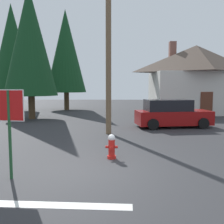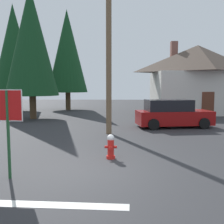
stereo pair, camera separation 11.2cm
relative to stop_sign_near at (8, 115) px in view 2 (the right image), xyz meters
name	(u,v)px [view 2 (the right image)]	position (x,y,z in m)	size (l,w,h in m)	color
ground_plane	(95,171)	(2.20, 0.81, -1.77)	(80.00, 80.00, 0.10)	#2D2D30
lane_stop_bar	(56,205)	(1.63, -1.53, -1.71)	(3.05, 0.30, 0.01)	silver
stop_sign_near	(8,115)	(0.00, 0.00, 0.00)	(0.83, 0.10, 2.38)	#1E4C28
fire_hydrant	(111,147)	(2.63, 2.01, -1.30)	(0.42, 0.36, 0.84)	red
utility_pole	(109,37)	(2.35, 6.65, 3.21)	(1.60, 0.28, 9.50)	brown
house	(197,78)	(9.88, 17.48, 1.47)	(8.60, 6.40, 6.62)	beige
parked_car	(172,114)	(6.06, 8.97, -0.92)	(4.62, 2.47, 1.66)	maroon
pine_tree_tall_left	(67,51)	(-2.57, 20.37, 4.31)	(4.09, 4.09, 10.24)	#4C3823
pine_tree_mid_left	(31,41)	(-3.70, 12.75, 4.06)	(3.93, 3.93, 9.82)	#4C3823
pine_tree_far_center	(14,49)	(-7.46, 18.75, 4.37)	(4.14, 4.14, 10.35)	#4C3823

